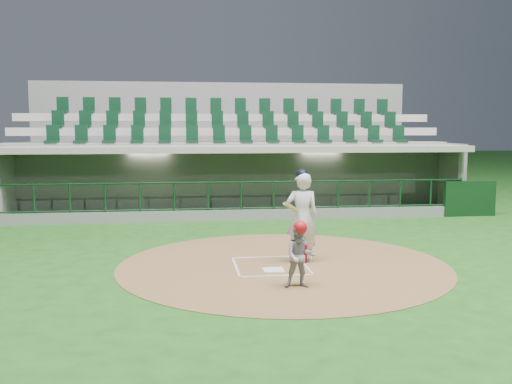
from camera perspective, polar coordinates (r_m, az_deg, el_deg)
The scene contains 8 objects.
ground at distance 12.71m, azimuth 1.25°, elevation -7.13°, with size 120.00×120.00×0.00m, color #194D16.
dirt_circle at distance 12.57m, azimuth 2.75°, elevation -7.27°, with size 7.20×7.20×0.01m, color brown.
home_plate at distance 12.04m, azimuth 1.74°, elevation -7.80°, with size 0.43×0.43×0.02m, color white.
batter_box_chalk at distance 12.42m, azimuth 1.45°, elevation -7.38°, with size 1.55×1.80×0.01m.
dugout_structure at distance 20.26m, azimuth -1.59°, elevation 0.68°, with size 16.40×3.70×3.00m.
seating_deck at distance 23.26m, azimuth -2.73°, elevation 2.56°, with size 17.00×6.72×5.15m.
batter at distance 12.65m, azimuth 4.60°, elevation -2.42°, with size 0.91×0.90×2.08m.
catcher at distance 10.70m, azimuth 4.42°, elevation -6.27°, with size 0.62×0.51×1.26m.
Camera 1 is at (-1.84, -12.22, 2.97)m, focal length 40.00 mm.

